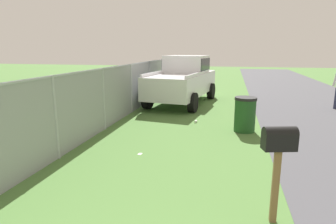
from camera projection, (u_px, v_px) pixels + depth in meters
mailbox at (279, 148)px, 3.81m from camera, size 0.30×0.47×1.39m
pickup_truck at (184, 78)px, 12.71m from camera, size 5.12×2.71×2.09m
trash_bin at (245, 114)px, 8.34m from camera, size 0.63×0.63×1.02m
fence_section at (103, 97)px, 8.45m from camera, size 14.49×0.07×1.85m
litter_wrapper_midfield_a at (140, 154)px, 6.62m from camera, size 0.13×0.10×0.01m
litter_cup_by_mailbox at (249, 131)px, 8.35m from camera, size 0.13×0.13×0.08m
litter_cup_far_scatter at (196, 121)px, 9.43m from camera, size 0.12×0.11×0.08m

